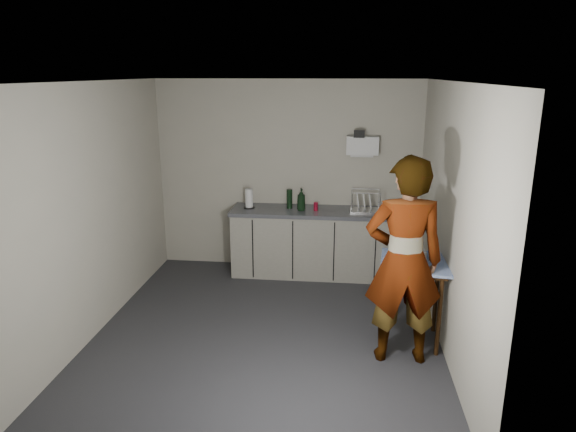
# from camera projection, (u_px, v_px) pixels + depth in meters

# --- Properties ---
(ground) EXTENTS (4.00, 4.00, 0.00)m
(ground) POSITION_uv_depth(u_px,v_px,m) (267.00, 332.00, 5.50)
(ground) COLOR #27262B
(ground) RESTS_ON ground
(wall_back) EXTENTS (3.60, 0.02, 2.60)m
(wall_back) POSITION_uv_depth(u_px,v_px,m) (288.00, 176.00, 7.05)
(wall_back) COLOR beige
(wall_back) RESTS_ON ground
(wall_right) EXTENTS (0.02, 4.00, 2.60)m
(wall_right) POSITION_uv_depth(u_px,v_px,m) (449.00, 221.00, 4.96)
(wall_right) COLOR beige
(wall_right) RESTS_ON ground
(wall_left) EXTENTS (0.02, 4.00, 2.60)m
(wall_left) POSITION_uv_depth(u_px,v_px,m) (96.00, 210.00, 5.33)
(wall_left) COLOR beige
(wall_left) RESTS_ON ground
(ceiling) EXTENTS (3.60, 4.00, 0.01)m
(ceiling) POSITION_uv_depth(u_px,v_px,m) (264.00, 82.00, 4.79)
(ceiling) COLOR silver
(ceiling) RESTS_ON wall_back
(kitchen_counter) EXTENTS (2.24, 0.62, 0.91)m
(kitchen_counter) POSITION_uv_depth(u_px,v_px,m) (315.00, 244.00, 6.97)
(kitchen_counter) COLOR black
(kitchen_counter) RESTS_ON ground
(wall_shelf) EXTENTS (0.42, 0.18, 0.37)m
(wall_shelf) POSITION_uv_depth(u_px,v_px,m) (362.00, 146.00, 6.76)
(wall_shelf) COLOR white
(wall_shelf) RESTS_ON ground
(side_table) EXTENTS (0.74, 0.74, 0.87)m
(side_table) POSITION_uv_depth(u_px,v_px,m) (415.00, 271.00, 5.13)
(side_table) COLOR #3A1E0D
(side_table) RESTS_ON ground
(standing_man) EXTENTS (0.76, 0.53, 1.99)m
(standing_man) POSITION_uv_depth(u_px,v_px,m) (404.00, 261.00, 4.74)
(standing_man) COLOR #B2A593
(standing_man) RESTS_ON ground
(soap_bottle) EXTENTS (0.15, 0.15, 0.30)m
(soap_bottle) POSITION_uv_depth(u_px,v_px,m) (301.00, 200.00, 6.77)
(soap_bottle) COLOR black
(soap_bottle) RESTS_ON kitchen_counter
(soda_can) EXTENTS (0.06, 0.06, 0.11)m
(soda_can) POSITION_uv_depth(u_px,v_px,m) (316.00, 206.00, 6.80)
(soda_can) COLOR red
(soda_can) RESTS_ON kitchen_counter
(dark_bottle) EXTENTS (0.08, 0.08, 0.26)m
(dark_bottle) POSITION_uv_depth(u_px,v_px,m) (290.00, 199.00, 6.89)
(dark_bottle) COLOR black
(dark_bottle) RESTS_ON kitchen_counter
(paper_towel) EXTENTS (0.15, 0.15, 0.26)m
(paper_towel) POSITION_uv_depth(u_px,v_px,m) (249.00, 199.00, 6.90)
(paper_towel) COLOR black
(paper_towel) RESTS_ON kitchen_counter
(dish_rack) EXTENTS (0.40, 0.30, 0.28)m
(dish_rack) POSITION_uv_depth(u_px,v_px,m) (365.00, 206.00, 6.77)
(dish_rack) COLOR silver
(dish_rack) RESTS_ON kitchen_counter
(bakery_box) EXTENTS (0.31, 0.32, 0.40)m
(bakery_box) POSITION_uv_depth(u_px,v_px,m) (409.00, 250.00, 5.15)
(bakery_box) COLOR white
(bakery_box) RESTS_ON side_table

